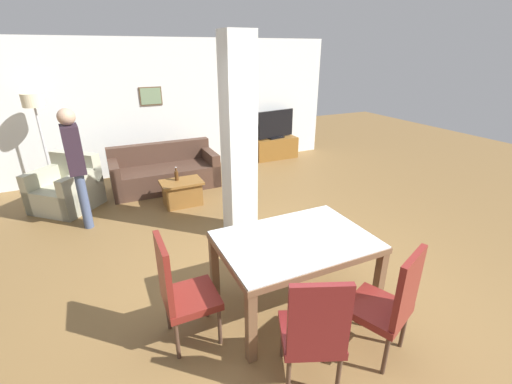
# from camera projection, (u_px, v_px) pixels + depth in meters

# --- Properties ---
(ground_plane) EXTENTS (18.00, 18.00, 0.00)m
(ground_plane) POSITION_uv_depth(u_px,v_px,m) (292.00, 302.00, 3.62)
(ground_plane) COLOR brown
(back_wall) EXTENTS (7.20, 0.09, 2.70)m
(back_wall) POSITION_uv_depth(u_px,v_px,m) (175.00, 107.00, 7.22)
(back_wall) COLOR white
(back_wall) RESTS_ON ground_plane
(divider_pillar) EXTENTS (0.38, 0.38, 2.70)m
(divider_pillar) POSITION_uv_depth(u_px,v_px,m) (239.00, 141.00, 4.52)
(divider_pillar) COLOR white
(divider_pillar) RESTS_ON ground_plane
(dining_table) EXTENTS (1.49, 1.04, 0.77)m
(dining_table) POSITION_uv_depth(u_px,v_px,m) (295.00, 253.00, 3.39)
(dining_table) COLOR brown
(dining_table) RESTS_ON ground_plane
(dining_chair_near_left) EXTENTS (0.60, 0.60, 1.06)m
(dining_chair_near_left) POSITION_uv_depth(u_px,v_px,m) (314.00, 330.00, 2.53)
(dining_chair_near_left) COLOR maroon
(dining_chair_near_left) RESTS_ON ground_plane
(dining_chair_near_right) EXTENTS (0.60, 0.60, 1.06)m
(dining_chair_near_right) POSITION_uv_depth(u_px,v_px,m) (390.00, 302.00, 2.81)
(dining_chair_near_right) COLOR maroon
(dining_chair_near_right) RESTS_ON ground_plane
(dining_chair_head_left) EXTENTS (0.46, 0.46, 1.06)m
(dining_chair_head_left) POSITION_uv_depth(u_px,v_px,m) (180.00, 289.00, 2.95)
(dining_chair_head_left) COLOR maroon
(dining_chair_head_left) RESTS_ON ground_plane
(sofa) EXTENTS (1.94, 0.87, 0.80)m
(sofa) POSITION_uv_depth(u_px,v_px,m) (165.00, 173.00, 6.56)
(sofa) COLOR #493126
(sofa) RESTS_ON ground_plane
(armchair) EXTENTS (1.22, 1.21, 0.88)m
(armchair) POSITION_uv_depth(u_px,v_px,m) (67.00, 190.00, 5.70)
(armchair) COLOR #B7B69A
(armchair) RESTS_ON ground_plane
(coffee_table) EXTENTS (0.69, 0.47, 0.43)m
(coffee_table) POSITION_uv_depth(u_px,v_px,m) (182.00, 193.00, 5.83)
(coffee_table) COLOR brown
(coffee_table) RESTS_ON ground_plane
(bottle) EXTENTS (0.07, 0.07, 0.23)m
(bottle) POSITION_uv_depth(u_px,v_px,m) (176.00, 175.00, 5.76)
(bottle) COLOR #4C2D14
(bottle) RESTS_ON coffee_table
(tv_stand) EXTENTS (1.06, 0.40, 0.50)m
(tv_stand) POSITION_uv_depth(u_px,v_px,m) (275.00, 148.00, 8.31)
(tv_stand) COLOR brown
(tv_stand) RESTS_ON ground_plane
(tv_screen) EXTENTS (0.99, 0.27, 0.66)m
(tv_screen) POSITION_uv_depth(u_px,v_px,m) (276.00, 125.00, 8.09)
(tv_screen) COLOR black
(tv_screen) RESTS_ON tv_stand
(floor_lamp) EXTENTS (0.35, 0.35, 1.80)m
(floor_lamp) POSITION_uv_depth(u_px,v_px,m) (35.00, 110.00, 5.79)
(floor_lamp) COLOR #B7B7BC
(floor_lamp) RESTS_ON ground_plane
(standing_person) EXTENTS (0.25, 0.40, 1.75)m
(standing_person) POSITION_uv_depth(u_px,v_px,m) (75.00, 161.00, 4.83)
(standing_person) COLOR #445271
(standing_person) RESTS_ON ground_plane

